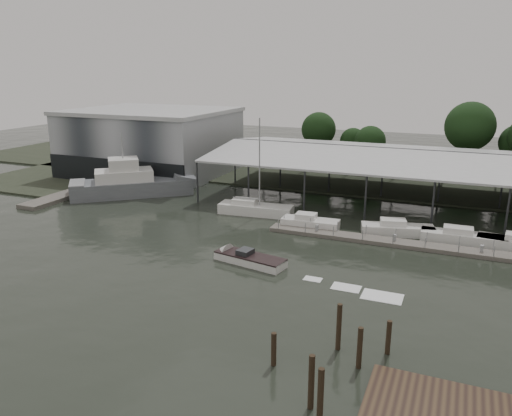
% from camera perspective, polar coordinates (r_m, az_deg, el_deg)
% --- Properties ---
extents(ground, '(200.00, 200.00, 0.00)m').
position_cam_1_polar(ground, '(46.59, -3.67, -5.77)').
color(ground, '#232921').
rests_on(ground, ground).
extents(land_strip_far, '(140.00, 30.00, 0.30)m').
position_cam_1_polar(land_strip_far, '(84.73, 9.08, 4.08)').
color(land_strip_far, '#313629').
rests_on(land_strip_far, ground).
extents(land_strip_west, '(20.00, 40.00, 0.30)m').
position_cam_1_polar(land_strip_west, '(92.45, -17.81, 4.50)').
color(land_strip_west, '#313629').
rests_on(land_strip_west, ground).
extents(storage_warehouse, '(24.50, 20.50, 10.50)m').
position_cam_1_polar(storage_warehouse, '(84.29, -11.84, 7.46)').
color(storage_warehouse, '#A2A6AC').
rests_on(storage_warehouse, ground).
extents(covered_boat_shed, '(58.24, 24.00, 6.96)m').
position_cam_1_polar(covered_boat_shed, '(67.62, 20.50, 5.50)').
color(covered_boat_shed, '#BABCBE').
rests_on(covered_boat_shed, ground).
extents(trawler_dock, '(3.00, 18.00, 0.50)m').
position_cam_1_polar(trawler_dock, '(74.23, -19.84, 1.77)').
color(trawler_dock, '#69655C').
rests_on(trawler_dock, ground).
extents(floating_dock, '(28.00, 2.00, 1.40)m').
position_cam_1_polar(floating_dock, '(51.74, 16.59, -3.94)').
color(floating_dock, '#69655C').
rests_on(floating_dock, ground).
extents(grey_trawler, '(16.00, 14.46, 8.84)m').
position_cam_1_polar(grey_trawler, '(70.77, -13.89, 2.70)').
color(grey_trawler, slate).
rests_on(grey_trawler, ground).
extents(white_sailboat, '(9.12, 3.42, 11.73)m').
position_cam_1_polar(white_sailboat, '(59.93, -0.16, -0.11)').
color(white_sailboat, white).
rests_on(white_sailboat, ground).
extents(speedboat_underway, '(18.28, 5.24, 2.00)m').
position_cam_1_polar(speedboat_underway, '(45.54, -1.33, -5.73)').
color(speedboat_underway, white).
rests_on(speedboat_underway, ground).
extents(moored_cruiser_0, '(6.34, 2.49, 1.70)m').
position_cam_1_polar(moored_cruiser_0, '(55.08, 6.15, -1.69)').
color(moored_cruiser_0, white).
rests_on(moored_cruiser_0, ground).
extents(moored_cruiser_1, '(7.77, 3.95, 1.70)m').
position_cam_1_polar(moored_cruiser_1, '(54.75, 15.80, -2.33)').
color(moored_cruiser_1, white).
rests_on(moored_cruiser_1, ground).
extents(moored_cruiser_2, '(8.12, 2.38, 1.70)m').
position_cam_1_polar(moored_cruiser_2, '(54.32, 22.49, -3.11)').
color(moored_cruiser_2, white).
rests_on(moored_cruiser_2, ground).
extents(mooring_pilings, '(6.39, 7.94, 3.72)m').
position_cam_1_polar(mooring_pilings, '(29.95, 8.78, -16.82)').
color(mooring_pilings, '#382B1C').
rests_on(mooring_pilings, ground).
extents(horizon_tree_line, '(67.83, 10.55, 11.79)m').
position_cam_1_polar(horizon_tree_line, '(87.64, 26.70, 7.15)').
color(horizon_tree_line, black).
rests_on(horizon_tree_line, ground).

